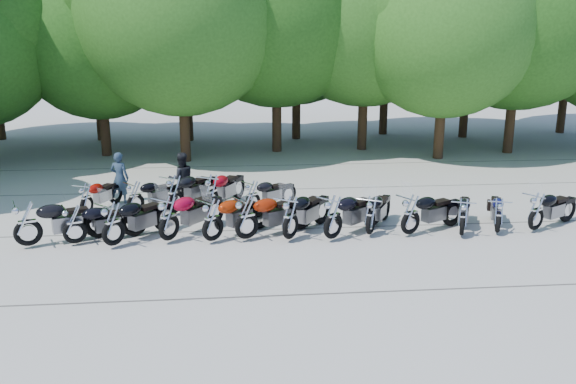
{
  "coord_description": "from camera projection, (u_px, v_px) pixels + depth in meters",
  "views": [
    {
      "loc": [
        -1.51,
        -15.04,
        5.53
      ],
      "look_at": [
        0.0,
        1.5,
        1.1
      ],
      "focal_mm": 38.0,
      "sensor_mm": 36.0,
      "label": 1
    }
  ],
  "objects": [
    {
      "name": "ground",
      "position": [
        293.0,
        247.0,
        16.03
      ],
      "size": [
        90.0,
        90.0,
        0.0
      ],
      "primitive_type": "plane",
      "color": "gray",
      "rests_on": "ground"
    },
    {
      "name": "motorcycle_4",
      "position": [
        213.0,
        219.0,
        16.15
      ],
      "size": [
        2.31,
        2.14,
        1.37
      ],
      "primitive_type": null,
      "rotation": [
        0.0,
        0.0,
        2.28
      ],
      "color": "#902105",
      "rests_on": "ground"
    },
    {
      "name": "motorcycle_17",
      "position": [
        253.0,
        195.0,
        18.87
      ],
      "size": [
        2.01,
        1.73,
        1.16
      ],
      "primitive_type": null,
      "rotation": [
        0.0,
        0.0,
        2.22
      ],
      "color": "black",
      "rests_on": "ground"
    },
    {
      "name": "tree_5",
      "position": [
        366.0,
        6.0,
        27.45
      ],
      "size": [
        9.04,
        9.04,
        11.1
      ],
      "color": "#3A2614",
      "rests_on": "ground"
    },
    {
      "name": "tree_13",
      "position": [
        387.0,
        20.0,
        31.88
      ],
      "size": [
        8.31,
        8.31,
        10.2
      ],
      "color": "#3A2614",
      "rests_on": "ground"
    },
    {
      "name": "tree_11",
      "position": [
        185.0,
        31.0,
        30.09
      ],
      "size": [
        7.56,
        7.56,
        9.28
      ],
      "color": "#3A2614",
      "rests_on": "ground"
    },
    {
      "name": "tree_2",
      "position": [
        98.0,
        35.0,
        26.38
      ],
      "size": [
        7.31,
        7.31,
        8.97
      ],
      "color": "#3A2614",
      "rests_on": "ground"
    },
    {
      "name": "tree_6",
      "position": [
        446.0,
        23.0,
        25.61
      ],
      "size": [
        8.0,
        8.0,
        9.82
      ],
      "color": "#3A2614",
      "rests_on": "ground"
    },
    {
      "name": "rider_0",
      "position": [
        120.0,
        178.0,
        19.94
      ],
      "size": [
        0.71,
        0.58,
        1.7
      ],
      "primitive_type": "imported",
      "rotation": [
        0.0,
        0.0,
        2.83
      ],
      "color": "#223548",
      "rests_on": "ground"
    },
    {
      "name": "motorcycle_14",
      "position": [
        135.0,
        196.0,
        18.71
      ],
      "size": [
        2.04,
        1.78,
        1.18
      ],
      "primitive_type": null,
      "rotation": [
        0.0,
        0.0,
        2.23
      ],
      "color": "black",
      "rests_on": "ground"
    },
    {
      "name": "motorcycle_15",
      "position": [
        175.0,
        193.0,
        18.66
      ],
      "size": [
        2.08,
        2.43,
        1.4
      ],
      "primitive_type": null,
      "rotation": [
        0.0,
        0.0,
        2.5
      ],
      "color": "black",
      "rests_on": "ground"
    },
    {
      "name": "motorcycle_0",
      "position": [
        27.0,
        222.0,
        15.76
      ],
      "size": [
        2.61,
        1.68,
        1.42
      ],
      "primitive_type": null,
      "rotation": [
        0.0,
        0.0,
        1.97
      ],
      "color": "black",
      "rests_on": "ground"
    },
    {
      "name": "motorcycle_12",
      "position": [
        537.0,
        210.0,
        17.05
      ],
      "size": [
        2.3,
        1.76,
        1.28
      ],
      "primitive_type": null,
      "rotation": [
        0.0,
        0.0,
        2.11
      ],
      "color": "black",
      "rests_on": "ground"
    },
    {
      "name": "tree_10",
      "position": [
        93.0,
        27.0,
        30.17
      ],
      "size": [
        7.78,
        7.78,
        9.55
      ],
      "color": "#3A2614",
      "rests_on": "ground"
    },
    {
      "name": "motorcycle_9",
      "position": [
        411.0,
        213.0,
        16.69
      ],
      "size": [
        2.41,
        1.77,
        1.33
      ],
      "primitive_type": null,
      "rotation": [
        0.0,
        0.0,
        2.08
      ],
      "color": "black",
      "rests_on": "ground"
    },
    {
      "name": "motorcycle_11",
      "position": [
        498.0,
        214.0,
        16.86
      ],
      "size": [
        1.3,
        2.15,
        1.17
      ],
      "primitive_type": null,
      "rotation": [
        0.0,
        0.0,
        2.79
      ],
      "color": "#0E0F3E",
      "rests_on": "ground"
    },
    {
      "name": "tree_4",
      "position": [
        276.0,
        4.0,
        26.97
      ],
      "size": [
        9.13,
        9.13,
        11.2
      ],
      "color": "#3A2614",
      "rests_on": "ground"
    },
    {
      "name": "tree_7",
      "position": [
        521.0,
        10.0,
        26.71
      ],
      "size": [
        8.79,
        8.79,
        10.79
      ],
      "color": "#3A2614",
      "rests_on": "ground"
    },
    {
      "name": "motorcycle_13",
      "position": [
        86.0,
        198.0,
        18.55
      ],
      "size": [
        1.43,
        2.12,
        1.16
      ],
      "primitive_type": null,
      "rotation": [
        0.0,
        0.0,
        2.7
      ],
      "color": "#8E0B05",
      "rests_on": "ground"
    },
    {
      "name": "tree_15",
      "position": [
        575.0,
        0.0,
        32.06
      ],
      "size": [
        9.67,
        9.67,
        11.86
      ],
      "color": "#3A2614",
      "rests_on": "ground"
    },
    {
      "name": "motorcycle_16",
      "position": [
        212.0,
        192.0,
        18.77
      ],
      "size": [
        1.79,
        2.52,
        1.39
      ],
      "primitive_type": null,
      "rotation": [
        0.0,
        0.0,
        2.66
      ],
      "color": "#970511",
      "rests_on": "ground"
    },
    {
      "name": "motorcycle_3",
      "position": [
        169.0,
        217.0,
        16.18
      ],
      "size": [
        2.2,
        2.46,
        1.44
      ],
      "primitive_type": null,
      "rotation": [
        0.0,
        0.0,
        2.46
      ],
      "color": "#9E0522",
      "rests_on": "ground"
    },
    {
      "name": "motorcycle_8",
      "position": [
        371.0,
        214.0,
        16.7
      ],
      "size": [
        1.67,
        2.31,
        1.28
      ],
      "primitive_type": null,
      "rotation": [
        0.0,
        0.0,
        2.65
      ],
      "color": "black",
      "rests_on": "ground"
    },
    {
      "name": "motorcycle_2",
      "position": [
        113.0,
        223.0,
        15.8
      ],
      "size": [
        2.2,
        2.31,
        1.39
      ],
      "primitive_type": null,
      "rotation": [
        0.0,
        0.0,
        2.4
      ],
      "color": "black",
      "rests_on": "ground"
    },
    {
      "name": "tree_3",
      "position": [
        179.0,
        10.0,
        24.91
      ],
      "size": [
        8.7,
        8.7,
        10.67
      ],
      "color": "#3A2614",
      "rests_on": "ground"
    },
    {
      "name": "motorcycle_1",
      "position": [
        74.0,
        223.0,
        15.98
      ],
      "size": [
        2.27,
        1.5,
        1.24
      ],
      "primitive_type": null,
      "rotation": [
        0.0,
        0.0,
        1.99
      ],
      "color": "black",
      "rests_on": "ground"
    },
    {
      "name": "rider_1",
      "position": [
        181.0,
        179.0,
        19.66
      ],
      "size": [
        0.99,
        0.86,
        1.74
      ],
      "primitive_type": "imported",
      "rotation": [
        0.0,
        0.0,
        3.42
      ],
      "color": "black",
      "rests_on": "ground"
    },
    {
      "name": "tree_12",
      "position": [
        297.0,
        26.0,
        30.56
      ],
      "size": [
        7.88,
        7.88,
        9.67
      ],
      "color": "#3A2614",
      "rests_on": "ground"
    },
    {
      "name": "motorcycle_5",
      "position": [
        247.0,
        216.0,
        16.29
      ],
      "size": [
        2.55,
        1.87,
        1.41
      ],
      "primitive_type": null,
      "rotation": [
        0.0,
        0.0,
        2.07
      ],
      "color": "maroon",
      "rests_on": "ground"
    },
    {
      "name": "motorcycle_6",
      "position": [
        290.0,
        216.0,
        16.3
      ],
      "size": [
        2.08,
        2.45,
        1.41
      ],
      "primitive_type": null,
      "rotation": [
        0.0,
        0.0,
        2.51
      ],
      "color": "black",
      "rests_on": "ground"
    },
    {
      "name": "tree_14",
      "position": [
        471.0,
        24.0,
        30.96
      ],
      "size": [
        8.02,
        8.02,
        9.84
      ],
      "color": "#3A2614",
      "rests_on": "ground"
    },
    {
      "name": "motorcycle_10",
      "position": [
        463.0,
        216.0,
        16.63
      ],
      "size": [
        1.45,
        2.25,
        1.22
      ],
      "primitive_type": null,
      "rotation": [
        0.0,
        0.0,
        2.74
      ],
      "color": "black",
      "rests_on": "ground"
    },
    {
      "name": "motorcycle_7",
      "position": [
        333.0,
        216.0,
        16.31
      ],
      "size": [
        2.39,
        2.22,
        1.42
      ],
      "primitive_type": null,
      "rotation": [
        0.0,
        0.0,
        2.28
      ],
      "color": "black",
      "rests_on": "ground"
    }
  ]
}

